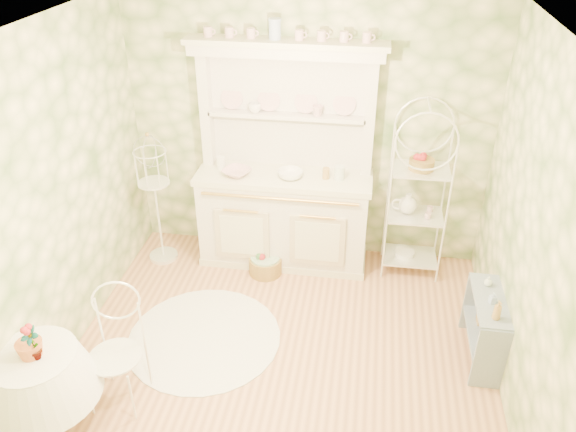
# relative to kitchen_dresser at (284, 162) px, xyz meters

# --- Properties ---
(floor) EXTENTS (3.60, 3.60, 0.00)m
(floor) POSITION_rel_kitchen_dresser_xyz_m (0.20, -1.52, -1.15)
(floor) COLOR tan
(floor) RESTS_ON ground
(ceiling) EXTENTS (3.60, 3.60, 0.00)m
(ceiling) POSITION_rel_kitchen_dresser_xyz_m (0.20, -1.52, 1.56)
(ceiling) COLOR white
(ceiling) RESTS_ON floor
(wall_left) EXTENTS (3.60, 3.60, 0.00)m
(wall_left) POSITION_rel_kitchen_dresser_xyz_m (-1.60, -1.52, 0.21)
(wall_left) COLOR #F8EABA
(wall_left) RESTS_ON floor
(wall_right) EXTENTS (3.60, 3.60, 0.00)m
(wall_right) POSITION_rel_kitchen_dresser_xyz_m (2.00, -1.52, 0.21)
(wall_right) COLOR #F8EABA
(wall_right) RESTS_ON floor
(wall_back) EXTENTS (3.60, 3.60, 0.00)m
(wall_back) POSITION_rel_kitchen_dresser_xyz_m (0.20, 0.28, 0.21)
(wall_back) COLOR #F8EABA
(wall_back) RESTS_ON floor
(kitchen_dresser) EXTENTS (1.87, 0.61, 2.29)m
(kitchen_dresser) POSITION_rel_kitchen_dresser_xyz_m (0.00, 0.00, 0.00)
(kitchen_dresser) COLOR white
(kitchen_dresser) RESTS_ON floor
(bakers_rack) EXTENTS (0.56, 0.40, 1.78)m
(bakers_rack) POSITION_rel_kitchen_dresser_xyz_m (1.32, 0.02, -0.26)
(bakers_rack) COLOR white
(bakers_rack) RESTS_ON floor
(side_shelf) EXTENTS (0.30, 0.76, 0.64)m
(side_shelf) POSITION_rel_kitchen_dresser_xyz_m (1.88, -1.18, -0.82)
(side_shelf) COLOR #8593A4
(side_shelf) RESTS_ON floor
(round_table) EXTENTS (0.70, 0.70, 0.60)m
(round_table) POSITION_rel_kitchen_dresser_xyz_m (-1.36, -2.41, -0.84)
(round_table) COLOR white
(round_table) RESTS_ON floor
(cafe_chair) EXTENTS (0.47, 0.47, 0.82)m
(cafe_chair) POSITION_rel_kitchen_dresser_xyz_m (-0.95, -2.09, -0.74)
(cafe_chair) COLOR white
(cafe_chair) RESTS_ON floor
(birdcage_stand) EXTENTS (0.37, 0.37, 1.44)m
(birdcage_stand) POSITION_rel_kitchen_dresser_xyz_m (-1.29, -0.19, -0.42)
(birdcage_stand) COLOR white
(birdcage_stand) RESTS_ON floor
(floor_basket) EXTENTS (0.50, 0.50, 0.25)m
(floor_basket) POSITION_rel_kitchen_dresser_xyz_m (-0.15, -0.29, -1.02)
(floor_basket) COLOR olive
(floor_basket) RESTS_ON floor
(lace_rug) EXTENTS (1.49, 1.49, 0.01)m
(lace_rug) POSITION_rel_kitchen_dresser_xyz_m (-0.51, -1.34, -1.14)
(lace_rug) COLOR white
(lace_rug) RESTS_ON floor
(bowl_floral) EXTENTS (0.35, 0.35, 0.07)m
(bowl_floral) POSITION_rel_kitchen_dresser_xyz_m (-0.46, -0.09, -0.13)
(bowl_floral) COLOR white
(bowl_floral) RESTS_ON kitchen_dresser
(bowl_white) EXTENTS (0.33, 0.33, 0.08)m
(bowl_white) POSITION_rel_kitchen_dresser_xyz_m (0.07, -0.06, -0.13)
(bowl_white) COLOR white
(bowl_white) RESTS_ON kitchen_dresser
(cup_left) EXTENTS (0.13, 0.13, 0.10)m
(cup_left) POSITION_rel_kitchen_dresser_xyz_m (-0.31, 0.16, 0.47)
(cup_left) COLOR white
(cup_left) RESTS_ON kitchen_dresser
(cup_right) EXTENTS (0.14, 0.14, 0.10)m
(cup_right) POSITION_rel_kitchen_dresser_xyz_m (0.30, 0.16, 0.47)
(cup_right) COLOR white
(cup_right) RESTS_ON kitchen_dresser
(potted_geranium) EXTENTS (0.16, 0.13, 0.26)m
(potted_geranium) POSITION_rel_kitchen_dresser_xyz_m (-1.31, -2.43, -0.30)
(potted_geranium) COLOR #3F7238
(potted_geranium) RESTS_ON round_table
(bottle_amber) EXTENTS (0.08, 0.08, 0.17)m
(bottle_amber) POSITION_rel_kitchen_dresser_xyz_m (1.88, -1.41, -0.46)
(bottle_amber) COLOR #B08745
(bottle_amber) RESTS_ON side_shelf
(bottle_blue) EXTENTS (0.06, 0.06, 0.10)m
(bottle_blue) POSITION_rel_kitchen_dresser_xyz_m (1.88, -1.22, -0.49)
(bottle_blue) COLOR #A2B5DC
(bottle_blue) RESTS_ON side_shelf
(bottle_glass) EXTENTS (0.07, 0.07, 0.09)m
(bottle_glass) POSITION_rel_kitchen_dresser_xyz_m (1.88, -0.99, -0.50)
(bottle_glass) COLOR silver
(bottle_glass) RESTS_ON side_shelf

